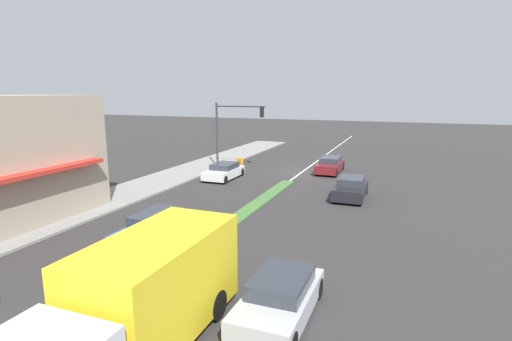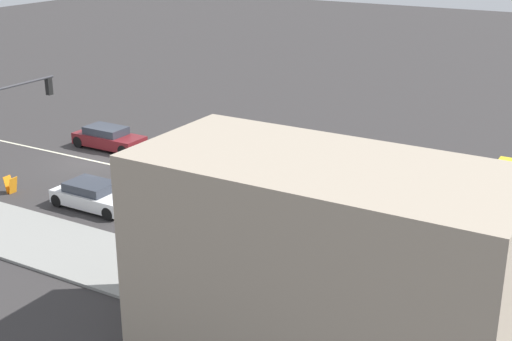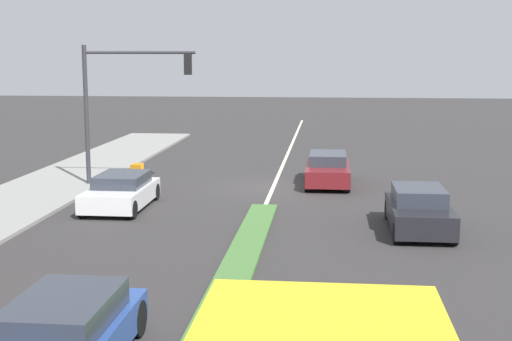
% 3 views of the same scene
% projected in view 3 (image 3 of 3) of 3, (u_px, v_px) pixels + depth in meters
% --- Properties ---
extents(lane_marking_center, '(0.16, 60.00, 0.01)m').
position_uv_depth(lane_marking_center, '(273.00, 186.00, 29.15)').
color(lane_marking_center, beige).
rests_on(lane_marking_center, ground).
extents(traffic_signal_main, '(4.59, 0.34, 5.60)m').
position_uv_depth(traffic_signal_main, '(120.00, 91.00, 28.49)').
color(traffic_signal_main, '#333338').
rests_on(traffic_signal_main, sidewalk_right).
extents(warning_aframe_sign, '(0.45, 0.53, 0.84)m').
position_uv_depth(warning_aframe_sign, '(137.00, 174.00, 29.74)').
color(warning_aframe_sign, orange).
rests_on(warning_aframe_sign, ground).
extents(sedan_maroon, '(1.78, 4.31, 1.29)m').
position_uv_depth(sedan_maroon, '(328.00, 169.00, 29.60)').
color(sedan_maroon, maroon).
rests_on(sedan_maroon, ground).
extents(coupe_blue, '(1.89, 4.39, 1.28)m').
position_uv_depth(coupe_blue, '(61.00, 337.00, 12.00)').
color(coupe_blue, '#284793').
rests_on(coupe_blue, ground).
extents(sedan_dark, '(1.79, 3.88, 1.33)m').
position_uv_depth(sedan_dark, '(419.00, 210.00, 21.73)').
color(sedan_dark, black).
rests_on(sedan_dark, ground).
extents(van_white, '(1.89, 3.93, 1.20)m').
position_uv_depth(van_white, '(121.00, 192.00, 24.97)').
color(van_white, silver).
rests_on(van_white, ground).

